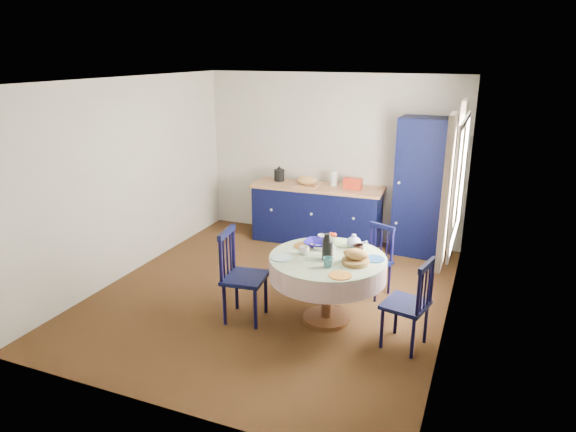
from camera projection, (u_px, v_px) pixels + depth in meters
name	position (u px, v px, depth m)	size (l,w,h in m)	color
floor	(273.00, 293.00, 6.20)	(4.50, 4.50, 0.00)	black
ceiling	(271.00, 80.00, 5.44)	(4.50, 4.50, 0.00)	white
wall_back	(331.00, 157.00, 7.80)	(4.00, 0.02, 2.50)	beige
wall_left	(128.00, 178.00, 6.53)	(0.02, 4.50, 2.50)	beige
wall_right	(456.00, 214.00, 5.10)	(0.02, 4.50, 2.50)	beige
window	(456.00, 180.00, 5.30)	(0.10, 1.74, 1.45)	white
kitchen_counter	(317.00, 213.00, 7.78)	(1.99, 0.70, 1.12)	black
pantry_cabinet	(421.00, 188.00, 7.17)	(0.71, 0.53, 1.95)	black
dining_table	(328.00, 268.00, 5.39)	(1.23, 1.23, 1.02)	#502917
chair_left	(241.00, 275.00, 5.48)	(0.48, 0.50, 1.01)	black
chair_far	(374.00, 260.00, 6.10)	(0.48, 0.47, 0.84)	black
chair_right	(410.00, 303.00, 4.95)	(0.48, 0.49, 0.93)	black
mug_a	(304.00, 250.00, 5.42)	(0.11, 0.11, 0.09)	silver
mug_b	(328.00, 262.00, 5.09)	(0.11, 0.11, 0.10)	#316B72
mug_c	(358.00, 249.00, 5.46)	(0.12, 0.12, 0.09)	black
mug_d	(322.00, 238.00, 5.77)	(0.09, 0.09, 0.08)	silver
cobalt_bowl	(317.00, 244.00, 5.63)	(0.27, 0.27, 0.07)	navy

